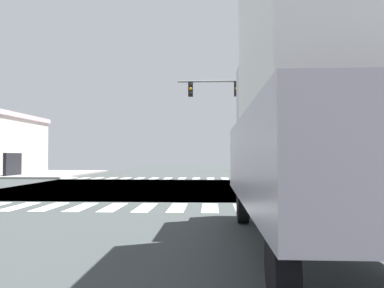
{
  "coord_description": "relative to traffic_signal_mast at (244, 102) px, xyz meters",
  "views": [
    {
      "loc": [
        3.28,
        -18.71,
        1.6
      ],
      "look_at": [
        1.73,
        11.51,
        2.55
      ],
      "focal_mm": 34.76,
      "sensor_mm": 36.0,
      "label": 1
    }
  ],
  "objects": [
    {
      "name": "crosswalk_near",
      "position": [
        -5.82,
        -14.33,
        -5.33
      ],
      "size": [
        13.5,
        2.0,
        0.01
      ],
      "color": "white",
      "rests_on": "ground"
    },
    {
      "name": "sidewalk_corner_ne",
      "position": [
        7.43,
        4.97,
        -5.26
      ],
      "size": [
        12.0,
        12.0,
        0.14
      ],
      "color": "gray",
      "rests_on": "ground"
    },
    {
      "name": "crosswalk_far",
      "position": [
        -5.82,
        0.27,
        -5.33
      ],
      "size": [
        13.5,
        2.0,
        0.01
      ],
      "color": "white",
      "rests_on": "ground"
    },
    {
      "name": "traffic_signal_mast",
      "position": [
        0.0,
        0.0,
        0.0
      ],
      "size": [
        7.52,
        0.55,
        7.18
      ],
      "color": "gray",
      "rests_on": "ground"
    },
    {
      "name": "sidewalk_corner_nw",
      "position": [
        -18.57,
        4.97,
        -5.26
      ],
      "size": [
        12.0,
        12.0,
        0.14
      ],
      "color": "gray",
      "rests_on": "ground"
    },
    {
      "name": "box_truck_leading_1",
      "position": [
        -0.57,
        -19.45,
        -2.77
      ],
      "size": [
        2.4,
        7.2,
        4.85
      ],
      "color": "black",
      "rests_on": "ground"
    },
    {
      "name": "ground",
      "position": [
        -5.57,
        -7.03,
        -5.36
      ],
      "size": [
        90.0,
        90.0,
        0.05
      ],
      "color": "#373D3C"
    },
    {
      "name": "street_lamp",
      "position": [
        1.85,
        12.56,
        -0.12
      ],
      "size": [
        1.78,
        0.32,
        8.82
      ],
      "color": "gray",
      "rests_on": "ground"
    }
  ]
}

